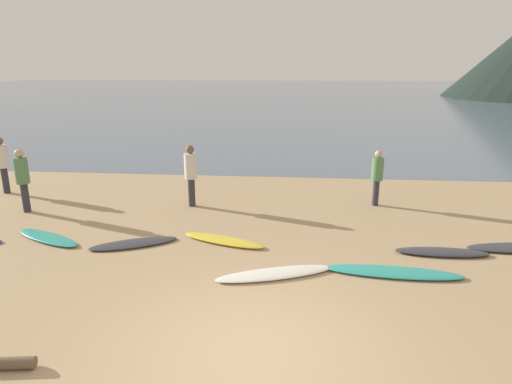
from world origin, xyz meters
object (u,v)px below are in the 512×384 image
at_px(surfboard_2, 134,243).
at_px(person_1, 377,173).
at_px(surfboard_3, 224,240).
at_px(person_2, 22,175).
at_px(surfboard_5, 393,272).
at_px(surfboard_4, 275,274).
at_px(surfboard_6, 442,252).
at_px(surfboard_1, 48,237).
at_px(person_3, 191,171).
at_px(person_0, 2,161).

relative_size(surfboard_2, person_1, 1.21).
distance_m(surfboard_3, person_2, 6.02).
bearing_deg(surfboard_5, surfboard_4, -169.11).
bearing_deg(surfboard_2, surfboard_6, -24.30).
distance_m(surfboard_1, surfboard_4, 5.48).
bearing_deg(surfboard_3, surfboard_5, -0.41).
relative_size(surfboard_6, person_3, 1.12).
bearing_deg(person_0, surfboard_5, 40.13).
relative_size(surfboard_1, person_0, 1.15).
xyz_separation_m(surfboard_4, person_1, (2.64, 4.66, 0.90)).
bearing_deg(person_3, surfboard_6, 74.13).
relative_size(surfboard_3, person_0, 1.14).
xyz_separation_m(person_0, person_2, (1.71, -1.69, -0.01)).
xyz_separation_m(surfboard_1, person_0, (-3.34, 3.55, 0.99)).
relative_size(surfboard_3, surfboard_4, 0.87).
bearing_deg(person_1, person_3, -103.20).
bearing_deg(surfboard_1, surfboard_5, 18.00).
bearing_deg(person_0, person_3, 55.90).
bearing_deg(person_1, surfboard_6, -4.84).
bearing_deg(surfboard_5, person_1, 89.23).
bearing_deg(person_2, surfboard_6, 2.52).
bearing_deg(person_1, surfboard_2, -78.57).
height_order(surfboard_2, surfboard_5, surfboard_5).
distance_m(person_0, person_1, 11.30).
xyz_separation_m(surfboard_4, surfboard_5, (2.27, 0.27, 0.00)).
distance_m(surfboard_1, person_0, 4.97).
distance_m(surfboard_5, surfboard_6, 1.61).
height_order(surfboard_6, person_0, person_0).
xyz_separation_m(surfboard_3, person_3, (-1.33, 2.58, 0.98)).
distance_m(surfboard_2, person_2, 4.34).
relative_size(person_2, person_3, 1.00).
bearing_deg(person_2, surfboard_5, -4.90).
bearing_deg(surfboard_4, surfboard_6, 1.21).
height_order(surfboard_3, surfboard_4, surfboard_3).
xyz_separation_m(surfboard_3, person_2, (-5.70, 1.66, 0.97)).
relative_size(surfboard_1, surfboard_4, 0.87).
xyz_separation_m(surfboard_2, surfboard_3, (1.98, 0.33, 0.01)).
xyz_separation_m(surfboard_5, surfboard_6, (1.22, 1.05, 0.00)).
bearing_deg(person_3, surfboard_2, -3.56).
bearing_deg(surfboard_2, person_1, 5.30).
distance_m(surfboard_2, person_0, 6.65).
bearing_deg(person_0, surfboard_2, 28.98).
distance_m(surfboard_3, surfboard_4, 1.98).
bearing_deg(surfboard_1, person_2, 157.50).
relative_size(surfboard_2, surfboard_5, 0.74).
bearing_deg(person_3, surfboard_1, -35.67).
bearing_deg(surfboard_2, surfboard_4, -45.84).
height_order(person_2, person_3, person_3).
height_order(surfboard_6, person_2, person_2).
xyz_separation_m(surfboard_3, surfboard_6, (4.73, -0.23, -0.00)).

